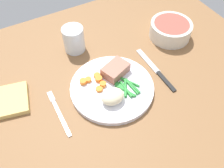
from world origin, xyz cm
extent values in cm
cube|color=brown|center=(0.00, 0.00, 1.00)|extent=(120.00, 90.00, 2.00)
cylinder|color=white|center=(3.99, -0.54, 2.80)|extent=(25.27, 25.27, 1.60)
cube|color=#A86B56|center=(7.40, 3.44, 5.17)|extent=(9.47, 8.05, 3.13)
ellipsoid|color=beige|center=(1.71, -5.09, 5.44)|extent=(6.66, 5.49, 3.68)
cylinder|color=orange|center=(1.53, 3.46, 4.21)|extent=(2.23, 2.23, 1.23)
cylinder|color=orange|center=(-3.06, 4.71, 4.21)|extent=(2.13, 2.13, 1.23)
cylinder|color=orange|center=(-1.37, 4.76, 4.09)|extent=(1.94, 1.94, 0.98)
cylinder|color=orange|center=(1.74, 0.95, 4.19)|extent=(1.97, 1.97, 1.17)
cylinder|color=orange|center=(1.69, 4.83, 4.15)|extent=(2.07, 2.07, 1.09)
cylinder|color=orange|center=(-0.20, -0.09, 4.01)|extent=(2.06, 2.06, 0.83)
cylinder|color=#2D8C38|center=(8.50, -1.34, 3.95)|extent=(2.81, 5.80, 0.71)
cylinder|color=#2D8C38|center=(6.89, -3.78, 4.03)|extent=(0.91, 6.50, 0.85)
cylinder|color=#2D8C38|center=(9.22, -1.71, 3.94)|extent=(4.15, 6.38, 0.68)
cylinder|color=#2D8C38|center=(6.23, -2.72, 3.91)|extent=(2.85, 5.82, 0.63)
cylinder|color=#2D8C38|center=(8.84, -3.55, 3.94)|extent=(1.16, 6.93, 0.68)
cylinder|color=#2D8C38|center=(6.91, -3.48, 4.04)|extent=(3.81, 5.80, 0.88)
cylinder|color=#2D8C38|center=(6.77, -3.72, 3.91)|extent=(2.46, 7.27, 0.62)
cylinder|color=#2D8C38|center=(9.31, -3.78, 4.02)|extent=(1.76, 6.27, 0.83)
cylinder|color=#2D8C38|center=(6.57, -4.16, 3.93)|extent=(3.94, 6.55, 0.66)
cube|color=silver|center=(-13.30, -2.54, 2.20)|extent=(1.00, 13.00, 0.40)
cube|color=silver|center=(-13.90, 5.76, 2.20)|extent=(0.24, 3.60, 0.40)
cube|color=silver|center=(-13.50, 5.76, 2.20)|extent=(0.24, 3.60, 0.40)
cube|color=silver|center=(-13.10, 5.76, 2.20)|extent=(0.24, 3.60, 0.40)
cube|color=silver|center=(-12.70, 5.76, 2.20)|extent=(0.24, 3.60, 0.40)
cube|color=black|center=(20.20, -6.04, 2.20)|extent=(1.30, 9.00, 0.64)
cube|color=silver|center=(20.20, 3.96, 2.20)|extent=(1.70, 12.00, 0.40)
cylinder|color=silver|center=(1.21, 21.30, 6.41)|extent=(7.20, 7.20, 8.82)
cylinder|color=silver|center=(1.21, 21.30, 3.97)|extent=(6.62, 6.62, 3.95)
cylinder|color=silver|center=(34.28, 10.93, 4.86)|extent=(14.74, 14.74, 5.72)
cylinder|color=#B24C3F|center=(34.28, 10.93, 6.14)|extent=(12.53, 12.53, 3.14)
cube|color=#DBBC6B|center=(-25.05, 9.80, 2.80)|extent=(13.93, 13.30, 1.61)
camera|label=1|loc=(-16.96, -38.82, 60.09)|focal=38.11mm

